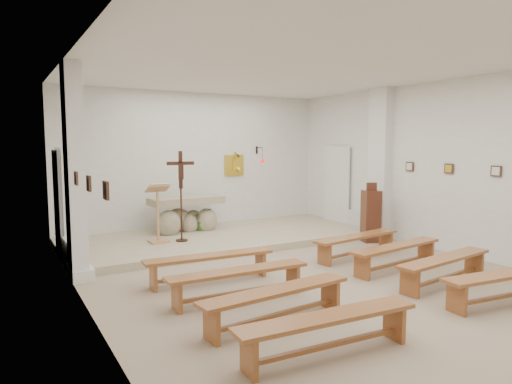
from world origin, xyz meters
TOP-DOWN VIEW (x-y plane):
  - ground at (0.00, 0.00)m, footprint 7.00×10.00m
  - wall_left at (-3.49, 0.00)m, footprint 0.02×10.00m
  - wall_right at (3.49, 0.00)m, footprint 0.02×10.00m
  - wall_back at (0.00, 4.99)m, footprint 7.00×0.02m
  - ceiling at (0.00, 0.00)m, footprint 7.00×10.00m
  - sanctuary_platform at (0.00, 3.50)m, footprint 6.98×3.00m
  - pilaster_left at (-3.37, 2.00)m, footprint 0.26×0.55m
  - pilaster_right at (3.37, 2.00)m, footprint 0.26×0.55m
  - gold_wall_relief at (1.05, 4.96)m, footprint 0.55×0.04m
  - sanctuary_lamp at (1.75, 4.71)m, footprint 0.11×0.36m
  - station_frame_left_front at (-3.47, -0.80)m, footprint 0.03×0.20m
  - station_frame_left_mid at (-3.47, 0.20)m, footprint 0.03×0.20m
  - station_frame_left_rear at (-3.47, 1.20)m, footprint 0.03×0.20m
  - station_frame_right_front at (3.47, -0.80)m, footprint 0.03×0.20m
  - station_frame_right_mid at (3.47, 0.20)m, footprint 0.03×0.20m
  - station_frame_right_rear at (3.47, 1.20)m, footprint 0.03×0.20m
  - radiator_left at (-3.43, 2.70)m, footprint 0.10×0.85m
  - radiator_right at (3.43, 2.70)m, footprint 0.10×0.85m
  - altar at (-0.61, 4.27)m, footprint 1.77×0.83m
  - lectern at (-1.56, 3.38)m, footprint 0.47×0.40m
  - crucifix_stand at (-1.09, 3.26)m, footprint 0.58×0.25m
  - potted_plant at (-0.23, 4.20)m, footprint 0.49×0.43m
  - donation_pedestal at (2.85, 1.72)m, footprint 0.47×0.47m
  - bench_left_front at (-1.57, 0.75)m, footprint 2.13×0.48m
  - bench_right_front at (1.57, 0.75)m, footprint 2.14×0.62m
  - bench_left_second at (-1.57, -0.24)m, footprint 2.13×0.41m
  - bench_right_second at (1.57, -0.24)m, footprint 2.14×0.60m
  - bench_left_third at (-1.57, -1.23)m, footprint 2.14×0.52m
  - bench_right_third at (1.57, -1.23)m, footprint 2.14×0.59m
  - bench_left_fourth at (-1.57, -2.23)m, footprint 2.13×0.46m
  - bench_right_fourth at (1.57, -2.23)m, footprint 2.14×0.58m

SIDE VIEW (x-z plane):
  - ground at x=0.00m, z-range 0.00..0.00m
  - sanctuary_platform at x=0.00m, z-range 0.00..0.15m
  - radiator_left at x=-3.43m, z-range 0.01..0.53m
  - radiator_right at x=3.43m, z-range 0.01..0.53m
  - bench_left_front at x=-1.57m, z-range 0.11..0.56m
  - bench_right_front at x=1.57m, z-range 0.11..0.56m
  - bench_left_second at x=-1.57m, z-range 0.11..0.56m
  - bench_right_second at x=1.57m, z-range 0.11..0.56m
  - bench_left_third at x=-1.57m, z-range 0.11..0.56m
  - bench_right_third at x=1.57m, z-range 0.11..0.56m
  - bench_left_fourth at x=-1.57m, z-range 0.11..0.56m
  - bench_right_fourth at x=1.57m, z-range 0.11..0.56m
  - potted_plant at x=-0.23m, z-range 0.15..0.69m
  - altar at x=-0.61m, z-range 0.05..0.94m
  - donation_pedestal at x=2.85m, z-range -0.08..1.27m
  - lectern at x=-1.56m, z-range 0.14..1.41m
  - crucifix_stand at x=-1.09m, z-range 0.30..2.22m
  - gold_wall_relief at x=1.05m, z-range 1.38..1.92m
  - station_frame_left_front at x=-3.47m, z-range 1.62..1.82m
  - station_frame_left_mid at x=-3.47m, z-range 1.62..1.82m
  - station_frame_left_rear at x=-3.47m, z-range 1.62..1.82m
  - station_frame_right_front at x=3.47m, z-range 1.62..1.82m
  - station_frame_right_mid at x=3.47m, z-range 1.62..1.82m
  - station_frame_right_rear at x=3.47m, z-range 1.62..1.82m
  - wall_left at x=-3.49m, z-range 0.00..3.50m
  - wall_right at x=3.49m, z-range 0.00..3.50m
  - wall_back at x=0.00m, z-range 0.00..3.50m
  - pilaster_left at x=-3.37m, z-range 0.00..3.50m
  - pilaster_right at x=3.37m, z-range 0.00..3.50m
  - sanctuary_lamp at x=1.75m, z-range 1.59..2.03m
  - ceiling at x=0.00m, z-range 3.48..3.50m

